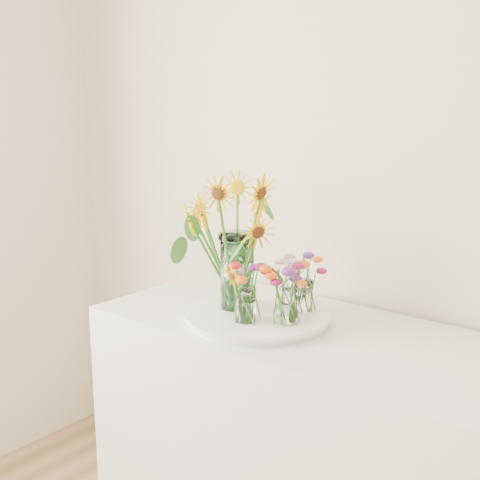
% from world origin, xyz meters
% --- Properties ---
extents(counter, '(1.40, 0.60, 0.90)m').
position_xyz_m(counter, '(-0.51, 1.93, 0.45)').
color(counter, white).
rests_on(counter, ground_plane).
extents(tray, '(0.44, 0.44, 0.02)m').
position_xyz_m(tray, '(-0.67, 1.88, 0.91)').
color(tray, white).
rests_on(tray, counter).
extents(mason_jar, '(0.12, 0.12, 0.25)m').
position_xyz_m(mason_jar, '(-0.75, 1.88, 1.05)').
color(mason_jar, '#BAF6E5').
rests_on(mason_jar, tray).
extents(sunflower_bouquet, '(0.68, 0.68, 0.46)m').
position_xyz_m(sunflower_bouquet, '(-0.75, 1.88, 1.15)').
color(sunflower_bouquet, '#FFC205').
rests_on(sunflower_bouquet, tray).
extents(small_vase_a, '(0.06, 0.06, 0.11)m').
position_xyz_m(small_vase_a, '(-0.65, 1.79, 0.98)').
color(small_vase_a, white).
rests_on(small_vase_a, tray).
extents(wildflower_posy_a, '(0.20, 0.20, 0.20)m').
position_xyz_m(wildflower_posy_a, '(-0.65, 1.79, 1.03)').
color(wildflower_posy_a, '#FF5816').
rests_on(wildflower_posy_a, tray).
extents(small_vase_b, '(0.08, 0.08, 0.11)m').
position_xyz_m(small_vase_b, '(-0.55, 1.86, 0.98)').
color(small_vase_b, white).
rests_on(small_vase_b, tray).
extents(wildflower_posy_b, '(0.19, 0.19, 0.20)m').
position_xyz_m(wildflower_posy_b, '(-0.55, 1.86, 1.03)').
color(wildflower_posy_b, '#FF5816').
rests_on(wildflower_posy_b, tray).
extents(small_vase_c, '(0.07, 0.07, 0.10)m').
position_xyz_m(small_vase_c, '(-0.57, 1.99, 0.98)').
color(small_vase_c, white).
rests_on(small_vase_c, tray).
extents(wildflower_posy_c, '(0.18, 0.18, 0.19)m').
position_xyz_m(wildflower_posy_c, '(-0.57, 1.99, 1.02)').
color(wildflower_posy_c, '#FF5816').
rests_on(wildflower_posy_c, tray).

